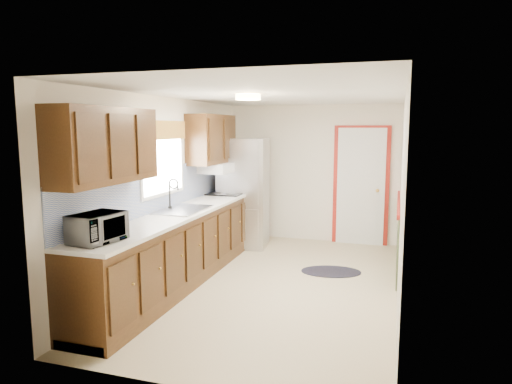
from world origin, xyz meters
The scene contains 8 objects.
room_shell centered at (0.00, 0.00, 1.20)m, with size 3.20×5.20×2.52m.
kitchen_run centered at (-1.24, -0.29, 0.81)m, with size 0.63×4.00×2.20m.
back_wall_trim centered at (0.99, 2.21, 0.89)m, with size 1.12×2.30×2.08m.
ceiling_fixture centered at (-0.30, -0.20, 2.36)m, with size 0.30×0.30×0.06m, color #FFD88C.
microwave centered at (-1.20, -1.95, 1.11)m, with size 0.49×0.27×0.33m, color white.
refrigerator centered at (-1.02, 1.75, 0.91)m, with size 0.84×0.81×1.83m.
rug centered at (0.61, 0.72, 0.01)m, with size 0.83×0.54×0.01m, color black.
cooktop centered at (-1.19, 1.40, 0.95)m, with size 0.54×0.65×0.02m, color black.
Camera 1 is at (1.45, -5.47, 2.00)m, focal length 32.00 mm.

